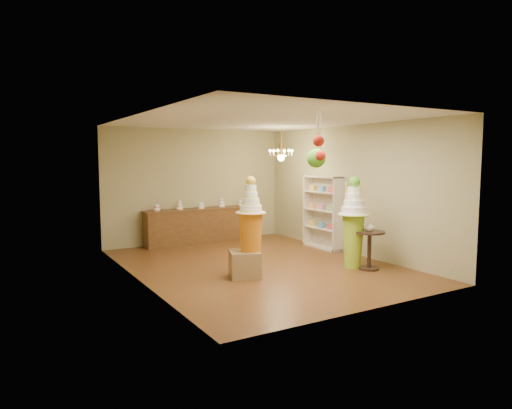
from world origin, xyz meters
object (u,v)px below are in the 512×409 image
pedestal_green (353,229)px  pedestal_orange (251,237)px  sideboard (201,225)px  round_table (369,245)px

pedestal_green → pedestal_orange: size_ratio=0.98×
pedestal_orange → sideboard: (0.62, 3.71, -0.29)m
pedestal_orange → sideboard: 3.77m
pedestal_green → round_table: pedestal_green is taller
pedestal_green → pedestal_orange: (-2.16, 0.42, -0.03)m
pedestal_green → sideboard: 4.42m
pedestal_green → sideboard: pedestal_green is taller
round_table → pedestal_green: bearing=126.7°
pedestal_orange → round_table: pedestal_orange is taller
sideboard → round_table: sideboard is taller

